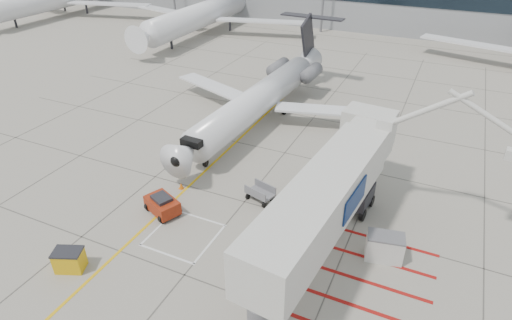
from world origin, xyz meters
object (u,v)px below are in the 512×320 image
at_px(pushback_tug, 162,204).
at_px(spill_bin, 69,260).
at_px(jet_bridge, 321,209).
at_px(regional_jet, 247,92).

bearing_deg(pushback_tug, spill_bin, -81.16).
bearing_deg(jet_bridge, pushback_tug, -175.04).
bearing_deg(spill_bin, regional_jet, 63.12).
relative_size(pushback_tug, spill_bin, 1.54).
bearing_deg(spill_bin, pushback_tug, 53.09).
height_order(regional_jet, spill_bin, regional_jet).
distance_m(jet_bridge, spill_bin, 15.09).
xyz_separation_m(regional_jet, spill_bin, (-1.59, -20.75, -3.33)).
height_order(regional_jet, jet_bridge, regional_jet).
distance_m(pushback_tug, spill_bin, 7.05).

